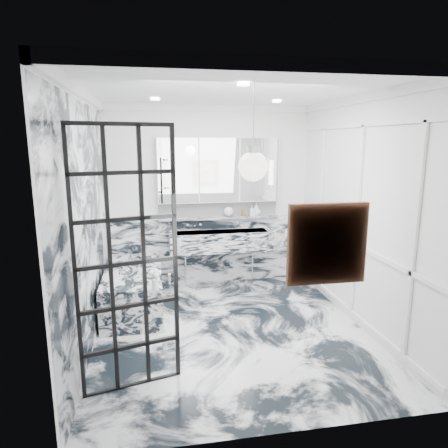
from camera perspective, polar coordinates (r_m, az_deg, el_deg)
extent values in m
plane|color=silver|center=(5.04, 0.88, -14.89)|extent=(3.60, 3.60, 0.00)
plane|color=white|center=(4.54, 1.00, 18.58)|extent=(3.60, 3.60, 0.00)
plane|color=white|center=(6.34, -2.19, 3.94)|extent=(3.60, 0.00, 3.60)
plane|color=white|center=(2.89, 7.82, -5.65)|extent=(3.60, 0.00, 3.60)
plane|color=white|center=(4.56, -19.19, 0.23)|extent=(0.00, 3.60, 3.60)
plane|color=white|center=(5.14, 18.75, 1.48)|extent=(0.00, 3.60, 3.60)
cube|color=silver|center=(6.49, -2.10, -3.76)|extent=(3.18, 0.05, 1.05)
cube|color=silver|center=(4.57, -18.95, -0.50)|extent=(0.02, 3.56, 2.68)
cube|color=white|center=(5.14, 18.48, 0.38)|extent=(0.03, 3.40, 2.30)
imported|color=#8C5919|center=(6.43, 4.62, 2.14)|extent=(0.10, 0.10, 0.20)
imported|color=#4C4C51|center=(6.42, 4.01, 1.95)|extent=(0.08, 0.08, 0.16)
imported|color=silver|center=(6.44, 4.79, 1.85)|extent=(0.12, 0.12, 0.14)
sphere|color=white|center=(6.34, 0.63, 1.79)|extent=(0.15, 0.15, 0.15)
cylinder|color=#8C5919|center=(6.39, 2.81, 1.64)|extent=(0.04, 0.04, 0.10)
cylinder|color=silver|center=(4.80, -9.82, -8.52)|extent=(0.07, 0.07, 0.12)
cube|color=gold|center=(3.03, 14.54, -2.78)|extent=(0.51, 0.05, 0.51)
sphere|color=white|center=(3.39, 4.18, 8.18)|extent=(0.25, 0.25, 0.25)
cube|color=silver|center=(6.25, -0.47, -2.42)|extent=(1.60, 0.45, 0.30)
cube|color=silver|center=(6.34, -0.72, 0.92)|extent=(1.90, 0.14, 0.04)
cube|color=white|center=(6.37, -0.82, 2.21)|extent=(1.90, 0.03, 0.23)
cube|color=white|center=(6.25, -0.75, 7.70)|extent=(1.90, 0.16, 1.00)
cylinder|color=white|center=(6.07, -8.31, 7.09)|extent=(0.07, 0.07, 0.40)
cylinder|color=white|center=(6.34, 6.79, 7.32)|extent=(0.07, 0.07, 0.40)
cube|color=silver|center=(5.68, -12.75, -9.00)|extent=(0.75, 1.65, 0.55)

